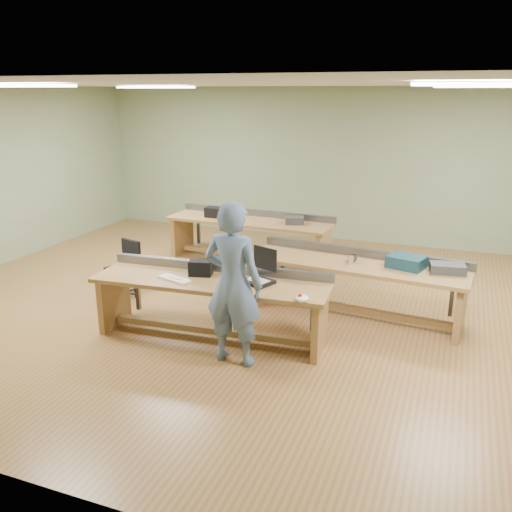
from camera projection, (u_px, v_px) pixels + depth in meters
name	position (u px, v px, depth m)	size (l,w,h in m)	color
floor	(266.00, 307.00, 7.61)	(10.00, 10.00, 0.00)	olive
ceiling	(268.00, 84.00, 6.73)	(10.00, 10.00, 0.00)	silver
wall_back	(335.00, 165.00, 10.74)	(10.00, 0.04, 3.00)	gray
wall_front	(63.00, 313.00, 3.59)	(10.00, 0.04, 3.00)	gray
fluor_panels	(268.00, 86.00, 6.74)	(6.20, 3.50, 0.03)	white
workbench_front	(212.00, 294.00, 6.55)	(2.92, 0.97, 0.86)	#A87C47
workbench_mid	(356.00, 276.00, 7.18)	(2.95, 1.04, 0.86)	#A87C47
workbench_back	(250.00, 230.00, 9.55)	(2.97, 0.93, 0.86)	#A87C47
person	(233.00, 284.00, 5.84)	(0.67, 0.44, 1.84)	slate
laptop_base	(257.00, 282.00, 6.35)	(0.35, 0.28, 0.04)	black
laptop_screen	(265.00, 258.00, 6.38)	(0.35, 0.02, 0.27)	black
keyboard	(175.00, 279.00, 6.46)	(0.44, 0.15, 0.03)	silver
trackball_mouse	(302.00, 298.00, 5.79)	(0.14, 0.17, 0.07)	white
camera_bag	(201.00, 268.00, 6.61)	(0.27, 0.18, 0.19)	black
task_chair	(125.00, 276.00, 7.99)	(0.54, 0.54, 0.82)	black
parts_bin_teal	(406.00, 262.00, 6.89)	(0.44, 0.33, 0.15)	#13323E
parts_bin_grey	(448.00, 268.00, 6.71)	(0.42, 0.27, 0.11)	#323234
mug	(353.00, 258.00, 7.15)	(0.12, 0.12, 0.09)	#323234
drinks_can	(351.00, 260.00, 7.04)	(0.06, 0.06, 0.11)	silver
storage_box_back	(215.00, 212.00, 9.66)	(0.31, 0.22, 0.18)	black
tray_back	(295.00, 220.00, 9.17)	(0.31, 0.23, 0.12)	#323234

